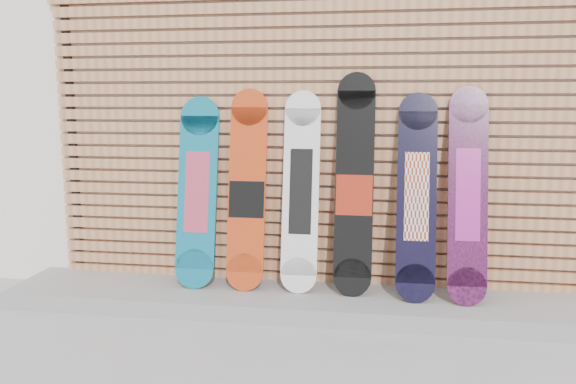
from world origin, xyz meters
name	(u,v)px	position (x,y,z in m)	size (l,w,h in m)	color
ground	(332,351)	(0.00, 0.00, 0.00)	(80.00, 80.00, 0.00)	#959598
building	(399,75)	(0.50, 3.50, 1.80)	(12.00, 5.00, 3.60)	white
concrete_step	(318,301)	(-0.15, 0.68, 0.06)	(4.60, 0.70, 0.12)	gray
slat_wall	(323,141)	(-0.15, 0.97, 1.21)	(4.26, 0.08, 2.29)	#B1714A
snowboard_0	(197,192)	(-1.08, 0.79, 0.83)	(0.30, 0.32, 1.42)	#0D6785
snowboard_1	(247,191)	(-0.70, 0.79, 0.84)	(0.28, 0.31, 1.48)	#BE3A14
snowboard_2	(301,192)	(-0.30, 0.80, 0.85)	(0.26, 0.30, 1.46)	silver
snowboard_3	(354,186)	(0.09, 0.79, 0.90)	(0.27, 0.31, 1.59)	black
snowboard_4	(417,196)	(0.53, 0.76, 0.84)	(0.27, 0.38, 1.44)	black
snowboard_5	(468,195)	(0.87, 0.75, 0.86)	(0.27, 0.38, 1.49)	black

